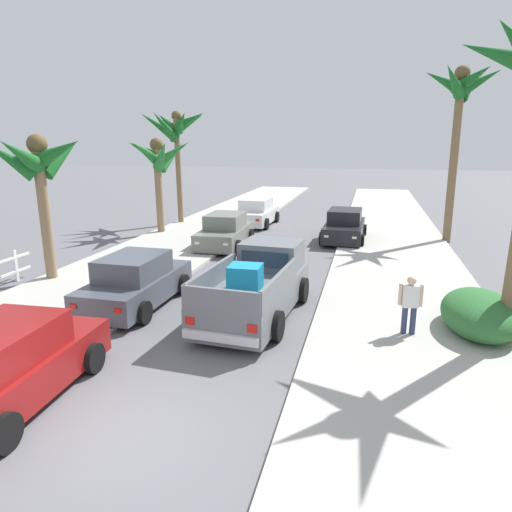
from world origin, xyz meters
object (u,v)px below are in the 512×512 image
object	(u,v)px
palm_tree_right_mid	(38,165)
hedge_bush	(479,314)
palm_tree_left_fore	(460,99)
palm_tree_right_fore	(175,129)
car_right_near	(136,282)
car_right_mid	(344,226)
pedestrian	(410,303)
palm_tree_left_mid	(159,157)
car_left_far	(256,213)
car_left_near	(225,232)
car_left_mid	(8,366)
pickup_truck	(258,287)

from	to	relation	value
palm_tree_right_mid	hedge_bush	xyz separation A→B (m)	(13.42, -1.44, -3.42)
palm_tree_left_fore	palm_tree_right_fore	size ratio (longest dim) A/B	1.24
car_right_near	car_right_mid	bearing A→B (deg)	63.33
palm_tree_left_fore	palm_tree_right_mid	bearing A→B (deg)	-144.28
palm_tree_right_mid	pedestrian	distance (m)	12.27
palm_tree_right_fore	palm_tree_left_mid	world-z (taller)	palm_tree_right_fore
car_right_mid	palm_tree_right_fore	xyz separation A→B (m)	(-9.69, 2.51, 4.71)
car_right_near	palm_tree_left_mid	world-z (taller)	palm_tree_left_mid
car_left_far	palm_tree_left_mid	distance (m)	6.45
car_left_near	palm_tree_right_fore	bearing A→B (deg)	130.81
car_left_far	palm_tree_left_fore	size ratio (longest dim) A/B	0.53
car_left_near	car_left_far	distance (m)	5.95
palm_tree_right_fore	palm_tree_left_mid	xyz separation A→B (m)	(0.34, -2.95, -1.49)
car_right_mid	car_left_mid	bearing A→B (deg)	-107.79
car_right_mid	palm_tree_left_fore	xyz separation A→B (m)	(4.82, 1.02, 5.87)
car_left_near	car_right_mid	bearing A→B (deg)	26.98
hedge_bush	pedestrian	distance (m)	1.88
car_left_near	car_left_far	bearing A→B (deg)	89.76
car_left_far	palm_tree_right_fore	distance (m)	6.55
hedge_bush	palm_tree_left_mid	bearing A→B (deg)	142.27
car_left_near	hedge_bush	xyz separation A→B (m)	(9.14, -8.05, -0.16)
car_right_mid	pedestrian	world-z (taller)	pedestrian
palm_tree_left_fore	hedge_bush	world-z (taller)	palm_tree_left_fore
car_left_far	palm_tree_left_mid	bearing A→B (deg)	-138.08
palm_tree_left_fore	pedestrian	distance (m)	13.88
palm_tree_right_fore	hedge_bush	distance (m)	19.59
car_left_near	palm_tree_right_mid	xyz separation A→B (m)	(-4.28, -6.61, 3.26)
palm_tree_left_fore	palm_tree_right_fore	world-z (taller)	palm_tree_left_fore
pickup_truck	pedestrian	distance (m)	4.05
car_right_near	pedestrian	size ratio (longest dim) A/B	2.69
car_right_near	palm_tree_left_fore	xyz separation A→B (m)	(10.24, 11.81, 5.87)
pedestrian	car_left_near	bearing A→B (deg)	130.45
car_right_near	car_right_mid	world-z (taller)	same
car_left_mid	car_right_mid	xyz separation A→B (m)	(5.17, 16.12, 0.00)
palm_tree_left_mid	palm_tree_right_mid	distance (m)	8.84
pedestrian	pickup_truck	bearing A→B (deg)	169.02
car_right_near	palm_tree_left_fore	size ratio (longest dim) A/B	0.53
palm_tree_right_fore	pedestrian	distance (m)	18.82
palm_tree_left_fore	palm_tree_right_mid	size ratio (longest dim) A/B	1.61
car_right_mid	car_left_far	world-z (taller)	same
car_left_far	palm_tree_left_fore	world-z (taller)	palm_tree_left_fore
car_left_near	palm_tree_left_mid	world-z (taller)	palm_tree_left_mid
car_left_mid	pedestrian	xyz separation A→B (m)	(7.36, 4.75, 0.20)
car_right_near	palm_tree_right_mid	xyz separation A→B (m)	(-4.09, 1.51, 3.26)
palm_tree_left_mid	hedge_bush	world-z (taller)	palm_tree_left_mid
car_right_near	car_left_mid	xyz separation A→B (m)	(0.25, -5.33, 0.00)
car_left_near	car_left_mid	bearing A→B (deg)	-89.76
palm_tree_right_fore	pedestrian	xyz separation A→B (m)	(11.89, -13.88, -4.51)
car_left_mid	car_left_far	bearing A→B (deg)	90.09
car_right_mid	palm_tree_left_mid	distance (m)	9.91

